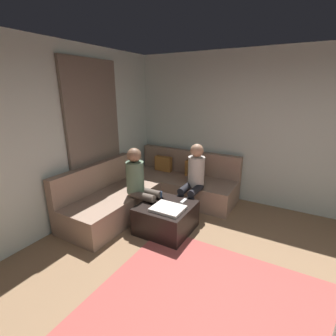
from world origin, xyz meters
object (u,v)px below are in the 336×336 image
ottoman (166,217)px  game_remote (184,201)px  person_on_couch_back (194,177)px  sectional_couch (153,190)px  person_on_couch_side (140,183)px  coffee_mug (160,194)px

ottoman → game_remote: (0.18, 0.22, 0.22)m
person_on_couch_back → game_remote: bearing=96.3°
game_remote → sectional_couch: bearing=152.8°
game_remote → person_on_couch_side: size_ratio=0.12×
sectional_couch → game_remote: bearing=-27.2°
coffee_mug → person_on_couch_back: size_ratio=0.08×
person_on_couch_back → person_on_couch_side: size_ratio=1.00×
coffee_mug → sectional_couch: bearing=132.4°
ottoman → person_on_couch_back: person_on_couch_back is taller
ottoman → coffee_mug: size_ratio=8.00×
coffee_mug → game_remote: 0.40m
sectional_couch → ottoman: sectional_couch is taller
game_remote → person_on_couch_back: size_ratio=0.12×
ottoman → person_on_couch_side: person_on_couch_side is taller
ottoman → coffee_mug: 0.38m
person_on_couch_back → coffee_mug: bearing=56.2°
sectional_couch → person_on_couch_back: 0.86m
coffee_mug → person_on_couch_back: (0.35, 0.52, 0.19)m
coffee_mug → person_on_couch_back: person_on_couch_back is taller
sectional_couch → coffee_mug: size_ratio=26.84×
sectional_couch → ottoman: size_ratio=3.36×
ottoman → person_on_couch_side: size_ratio=0.63×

